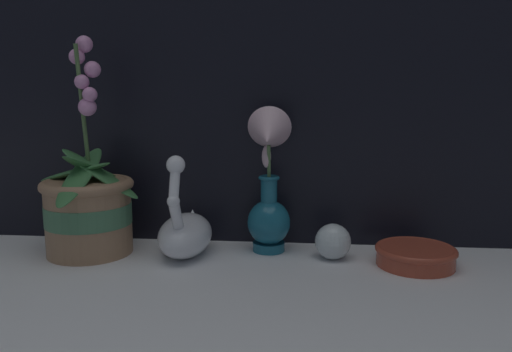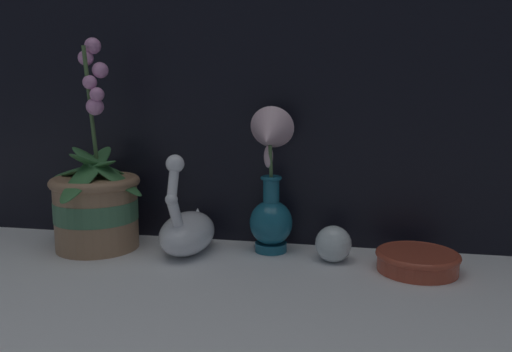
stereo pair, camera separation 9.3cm
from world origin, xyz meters
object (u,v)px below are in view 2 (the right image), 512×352
at_px(glass_sphere, 333,244).
at_px(swan_figurine, 187,229).
at_px(amber_dish, 417,260).
at_px(blue_vase, 270,187).
at_px(orchid_potted_plant, 96,203).

bearing_deg(glass_sphere, swan_figurine, -179.46).
bearing_deg(swan_figurine, glass_sphere, 0.54).
bearing_deg(amber_dish, blue_vase, 169.16).
xyz_separation_m(orchid_potted_plant, blue_vase, (0.35, 0.03, 0.04)).
height_order(orchid_potted_plant, blue_vase, orchid_potted_plant).
relative_size(orchid_potted_plant, blue_vase, 1.45).
relative_size(swan_figurine, amber_dish, 1.39).
bearing_deg(amber_dish, orchid_potted_plant, 178.38).
relative_size(swan_figurine, blue_vase, 0.71).
bearing_deg(orchid_potted_plant, amber_dish, -1.62).
bearing_deg(blue_vase, swan_figurine, -168.79).
bearing_deg(orchid_potted_plant, swan_figurine, 0.94).
distance_m(orchid_potted_plant, blue_vase, 0.35).
distance_m(blue_vase, amber_dish, 0.30).
bearing_deg(blue_vase, glass_sphere, -13.07).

